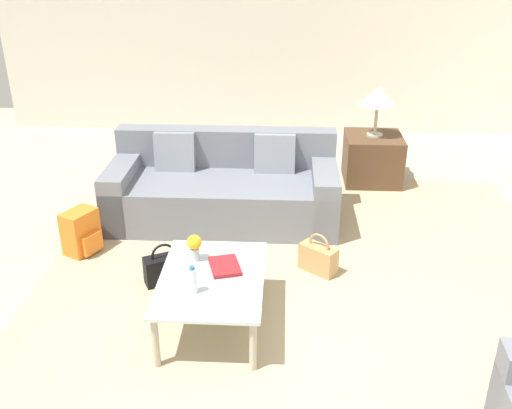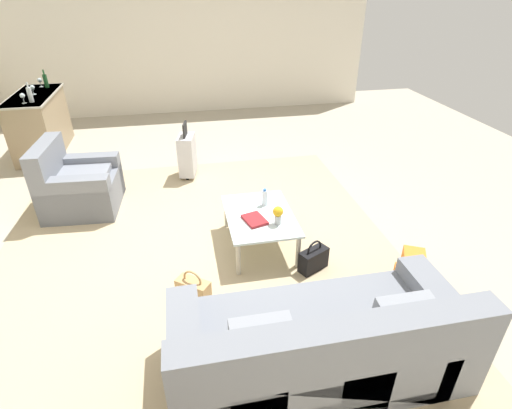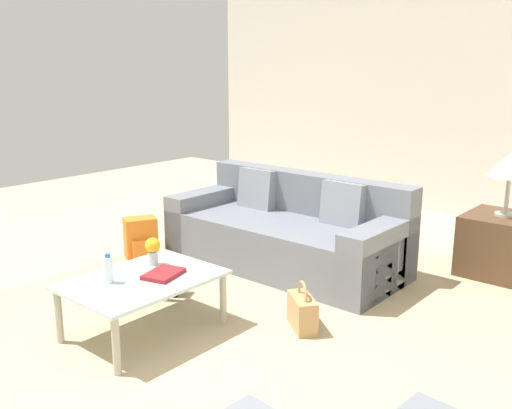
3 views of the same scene
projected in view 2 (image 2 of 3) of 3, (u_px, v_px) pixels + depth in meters
ground_plane at (213, 231)px, 4.86m from camera, size 12.00×12.00×0.00m
wall_right at (184, 38)px, 8.39m from camera, size 0.12×8.00×3.10m
area_rug at (200, 262)px, 4.31m from camera, size 5.20×4.40×0.01m
couch at (322, 350)px, 2.95m from camera, size 0.96×2.21×0.84m
armchair at (76, 187)px, 5.19m from camera, size 0.97×0.95×0.91m
coffee_table at (260, 218)px, 4.42m from camera, size 1.03×0.73×0.41m
water_bottle at (265, 198)px, 4.54m from camera, size 0.06×0.06×0.20m
coffee_table_book at (255, 220)px, 4.28m from camera, size 0.32×0.27×0.03m
flower_vase at (278, 214)px, 4.18m from camera, size 0.11×0.11×0.21m
bar_console at (40, 123)px, 6.80m from camera, size 1.56×0.65×1.00m
wine_glass_leftmost at (22, 96)px, 6.05m from camera, size 0.08×0.08×0.15m
wine_glass_left_of_centre at (32, 88)px, 6.51m from camera, size 0.08×0.08×0.15m
wine_glass_right_of_centre at (40, 81)px, 6.96m from camera, size 0.08×0.08×0.15m
wine_bottle_clear at (30, 94)px, 6.11m from camera, size 0.07×0.07×0.30m
wine_bottle_green at (46, 81)px, 6.92m from camera, size 0.07×0.07×0.30m
suitcase_silver at (187, 154)px, 6.01m from camera, size 0.44×0.30×0.85m
handbag_tan at (194, 290)px, 3.75m from camera, size 0.31×0.34×0.36m
handbag_black at (313, 259)px, 4.16m from camera, size 0.27×0.35×0.36m
backpack_orange at (410, 272)px, 3.88m from camera, size 0.36×0.34×0.40m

